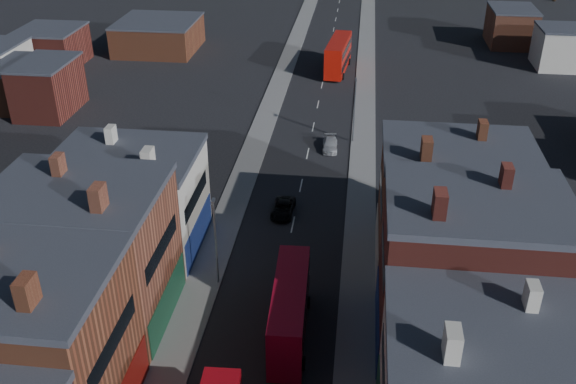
% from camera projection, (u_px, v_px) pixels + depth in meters
% --- Properties ---
extents(pavement_west, '(3.00, 200.00, 0.12)m').
position_uv_depth(pavement_west, '(245.00, 173.00, 71.46)').
color(pavement_west, gray).
rests_on(pavement_west, ground).
extents(pavement_east, '(3.00, 200.00, 0.12)m').
position_uv_depth(pavement_east, '(362.00, 180.00, 70.13)').
color(pavement_east, gray).
rests_on(pavement_east, ground).
extents(lamp_post_2, '(0.25, 0.70, 8.12)m').
position_uv_depth(lamp_post_2, '(215.00, 236.00, 51.71)').
color(lamp_post_2, slate).
rests_on(lamp_post_2, ground).
extents(lamp_post_3, '(0.25, 0.70, 8.12)m').
position_uv_depth(lamp_post_3, '(355.00, 106.00, 76.68)').
color(lamp_post_3, slate).
rests_on(lamp_post_3, ground).
extents(bus_1, '(2.98, 10.65, 4.56)m').
position_uv_depth(bus_1, '(290.00, 309.00, 47.22)').
color(bus_1, '#A10920').
rests_on(bus_1, ground).
extents(bus_2, '(3.80, 11.99, 5.09)m').
position_uv_depth(bus_2, '(338.00, 55.00, 101.17)').
color(bus_2, '#BD1208').
rests_on(bus_2, ground).
extents(car_2, '(2.23, 4.52, 1.24)m').
position_uv_depth(car_2, '(283.00, 208.00, 63.62)').
color(car_2, black).
rests_on(car_2, ground).
extents(car_3, '(1.95, 4.36, 1.24)m').
position_uv_depth(car_3, '(330.00, 144.00, 76.80)').
color(car_3, '#BEBEBE').
rests_on(car_3, ground).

